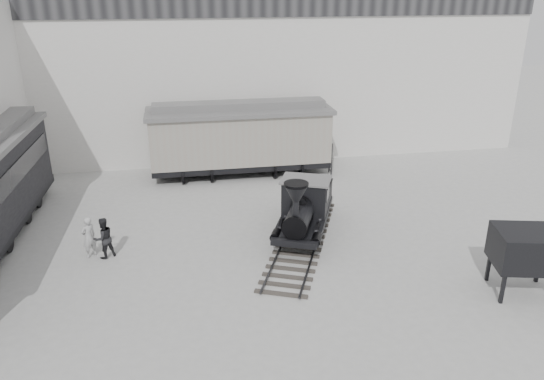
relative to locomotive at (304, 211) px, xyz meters
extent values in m
plane|color=#9E9E9B|center=(-1.36, -4.08, -1.09)|extent=(90.00, 90.00, 0.00)
cube|color=silver|center=(-1.36, 10.92, 4.41)|extent=(34.00, 2.40, 11.00)
cube|color=#403936|center=(-0.26, -0.61, -1.02)|extent=(4.95, 8.42, 0.15)
cube|color=#2D2D30|center=(-0.86, -0.35, -0.97)|extent=(3.34, 7.74, 0.05)
cube|color=#2D2D30|center=(0.34, -0.87, -0.97)|extent=(3.34, 7.74, 0.05)
cylinder|color=black|center=(-1.09, -0.75, -0.45)|extent=(0.49, 0.96, 1.00)
cylinder|color=black|center=(0.22, -1.31, -0.45)|extent=(0.49, 0.96, 1.00)
cylinder|color=black|center=(-0.63, 0.34, -0.45)|extent=(0.49, 0.96, 1.00)
cylinder|color=black|center=(0.68, -0.22, -0.45)|extent=(0.49, 0.96, 1.00)
cube|color=black|center=(-0.21, -0.48, -0.34)|extent=(2.96, 3.73, 0.25)
cylinder|color=black|center=(-0.45, -1.07, 0.25)|extent=(1.66, 2.28, 0.91)
cylinder|color=black|center=(-0.77, -1.83, 0.96)|extent=(0.31, 0.31, 0.55)
cone|color=black|center=(-0.77, -1.83, 1.55)|extent=(1.15, 1.15, 0.64)
sphere|color=black|center=(-0.31, -0.74, 0.68)|extent=(0.47, 0.47, 0.47)
cube|color=black|center=(0.11, 0.27, 0.50)|extent=(2.11, 1.82, 1.41)
cube|color=slate|center=(0.11, 0.27, 1.24)|extent=(2.35, 2.06, 0.07)
cube|color=black|center=(0.75, 1.78, -0.01)|extent=(2.22, 2.32, 0.82)
cylinder|color=black|center=(-3.98, 7.96, -0.68)|extent=(2.08, 0.84, 0.83)
cylinder|color=black|center=(0.81, 7.94, -0.68)|extent=(2.08, 0.84, 0.83)
cube|color=black|center=(-1.58, 7.95, -0.47)|extent=(9.37, 2.64, 0.31)
cube|color=gray|center=(-1.58, 7.95, 0.99)|extent=(9.37, 2.74, 2.60)
cube|color=slate|center=(-1.58, 7.95, 2.39)|extent=(9.69, 3.05, 0.21)
cube|color=slate|center=(-1.58, 7.95, 2.68)|extent=(8.95, 1.28, 0.37)
cylinder|color=black|center=(-12.62, 4.22, -0.63)|extent=(2.44, 1.01, 0.92)
cube|color=black|center=(-11.21, 0.22, 1.69)|extent=(0.49, 12.28, 0.82)
imported|color=#B6B6B6|center=(-8.39, -0.28, -0.28)|extent=(0.70, 0.68, 1.63)
imported|color=black|center=(-7.83, -0.46, -0.29)|extent=(0.99, 0.93, 1.61)
cube|color=black|center=(5.16, -5.99, -0.57)|extent=(0.14, 0.14, 1.03)
cube|color=black|center=(5.49, -4.61, -0.57)|extent=(0.14, 0.14, 1.03)
cube|color=black|center=(7.13, -5.01, -0.57)|extent=(0.14, 0.14, 1.03)
cube|color=black|center=(6.14, -5.50, 0.55)|extent=(2.41, 2.13, 1.22)
cone|color=black|center=(6.14, -5.50, -0.20)|extent=(1.93, 1.93, 0.47)
camera|label=1|loc=(-4.85, -19.11, 8.68)|focal=35.00mm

